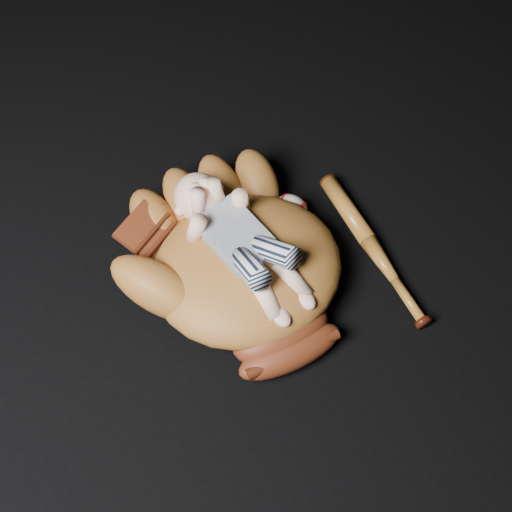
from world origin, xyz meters
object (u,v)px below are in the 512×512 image
baseball_glove (246,263)px  baseball (289,212)px  newborn_baby (245,244)px  baseball_bat (374,249)px

baseball_glove → baseball: 0.18m
baseball_glove → baseball: bearing=33.7°
baseball_glove → newborn_baby: newborn_baby is taller
baseball_glove → baseball_bat: bearing=-10.3°
newborn_baby → baseball_bat: 0.29m
baseball_glove → baseball: size_ratio=6.98×
newborn_baby → baseball: newborn_baby is taller
newborn_baby → baseball_bat: (0.26, -0.06, -0.11)m
baseball_glove → newborn_baby: 0.05m
newborn_baby → baseball_glove: bearing=-113.0°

